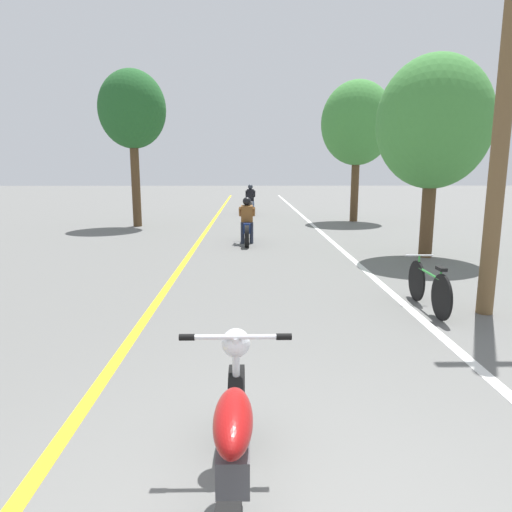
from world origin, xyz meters
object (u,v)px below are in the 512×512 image
roadside_tree_right_far (357,124)px  motorcycle_foreground (234,447)px  motorcycle_rider_far (250,203)px  utility_pole (504,111)px  roadside_tree_left (132,111)px  motorcycle_rider_lead (247,226)px  bicycle_parked (428,287)px  roadside_tree_right_near (434,123)px

roadside_tree_right_far → motorcycle_foreground: bearing=-105.2°
motorcycle_foreground → motorcycle_rider_far: motorcycle_rider_far is taller
motorcycle_foreground → motorcycle_rider_far: 19.68m
utility_pole → roadside_tree_left: roadside_tree_left is taller
roadside_tree_right_far → roadside_tree_left: (-8.66, -1.60, 0.29)m
utility_pole → roadside_tree_right_far: size_ratio=1.01×
roadside_tree_right_far → motorcycle_rider_lead: size_ratio=2.77×
motorcycle_rider_far → motorcycle_foreground: bearing=-90.5°
utility_pole → motorcycle_rider_far: (-3.48, 15.66, -2.39)m
roadside_tree_left → bicycle_parked: (7.02, -10.69, -3.89)m
utility_pole → roadside_tree_right_near: 4.58m
roadside_tree_left → motorcycle_rider_far: bearing=47.8°
motorcycle_foreground → motorcycle_rider_lead: size_ratio=1.06×
motorcycle_rider_far → bicycle_parked: 15.71m
utility_pole → motorcycle_foreground: utility_pole is taller
roadside_tree_right_near → roadside_tree_left: (-8.63, 6.38, 1.05)m
roadside_tree_right_far → motorcycle_rider_far: 6.36m
motorcycle_foreground → utility_pole: bearing=47.7°
utility_pole → roadside_tree_right_near: utility_pole is taller
roadside_tree_left → roadside_tree_right_far: bearing=10.5°
motorcycle_rider_far → bicycle_parked: size_ratio=1.29×
motorcycle_rider_lead → bicycle_parked: size_ratio=1.23×
roadside_tree_right_far → motorcycle_foreground: size_ratio=2.61×
roadside_tree_right_near → bicycle_parked: bearing=-110.5°
bicycle_parked → motorcycle_rider_far: bearing=99.8°
roadside_tree_left → bicycle_parked: 13.37m
bicycle_parked → motorcycle_rider_lead: bearing=113.4°
roadside_tree_right_far → motorcycle_rider_far: roadside_tree_right_far is taller
utility_pole → roadside_tree_right_near: (0.81, 4.50, 0.27)m
motorcycle_foreground → motorcycle_rider_lead: bearing=89.8°
roadside_tree_right_far → motorcycle_foreground: roadside_tree_right_far is taller
roadside_tree_right_far → motorcycle_foreground: (-4.50, -16.49, -3.51)m
roadside_tree_right_near → motorcycle_rider_lead: (-4.43, 2.20, -2.68)m
utility_pole → motorcycle_rider_far: 16.22m
roadside_tree_right_far → motorcycle_rider_lead: bearing=-127.6°
roadside_tree_right_near → roadside_tree_left: bearing=143.5°
motorcycle_rider_lead → bicycle_parked: motorcycle_rider_lead is taller
roadside_tree_left → motorcycle_rider_lead: (4.20, -4.18, -3.73)m
roadside_tree_left → motorcycle_foreground: roadside_tree_left is taller
utility_pole → motorcycle_rider_lead: 7.98m
roadside_tree_right_near → roadside_tree_left: 10.78m
roadside_tree_right_far → bicycle_parked: size_ratio=3.41×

